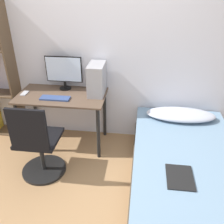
# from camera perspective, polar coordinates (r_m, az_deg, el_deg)

# --- Properties ---
(ground_plane) EXTENTS (14.00, 14.00, 0.00)m
(ground_plane) POSITION_cam_1_polar(r_m,az_deg,el_deg) (2.72, -6.79, -20.94)
(ground_plane) COLOR #9E754C
(wall_back) EXTENTS (8.00, 0.05, 2.50)m
(wall_back) POSITION_cam_1_polar(r_m,az_deg,el_deg) (3.23, -2.23, 14.31)
(wall_back) COLOR silver
(wall_back) RESTS_ON ground_plane
(desk) EXTENTS (1.12, 0.61, 0.73)m
(desk) POSITION_cam_1_polar(r_m,az_deg,el_deg) (3.27, -11.30, 2.13)
(desk) COLOR brown
(desk) RESTS_ON ground_plane
(office_chair) EXTENTS (0.51, 0.51, 0.95)m
(office_chair) POSITION_cam_1_polar(r_m,az_deg,el_deg) (2.92, -16.47, -7.94)
(office_chair) COLOR black
(office_chair) RESTS_ON ground_plane
(bed) EXTENTS (1.12, 2.03, 0.47)m
(bed) POSITION_cam_1_polar(r_m,az_deg,el_deg) (2.80, 16.35, -13.50)
(bed) COLOR #4C3D2D
(bed) RESTS_ON ground_plane
(pillow) EXTENTS (0.85, 0.36, 0.11)m
(pillow) POSITION_cam_1_polar(r_m,az_deg,el_deg) (3.24, 15.42, -0.57)
(pillow) COLOR #B2B7C6
(pillow) RESTS_ON bed
(magazine) EXTENTS (0.24, 0.32, 0.01)m
(magazine) POSITION_cam_1_polar(r_m,az_deg,el_deg) (2.39, 15.25, -14.16)
(magazine) COLOR black
(magazine) RESTS_ON bed
(monitor) EXTENTS (0.48, 0.16, 0.44)m
(monitor) POSITION_cam_1_polar(r_m,az_deg,el_deg) (3.31, -10.95, 9.21)
(monitor) COLOR black
(monitor) RESTS_ON desk
(keyboard) EXTENTS (0.36, 0.13, 0.02)m
(keyboard) POSITION_cam_1_polar(r_m,az_deg,el_deg) (3.13, -12.89, 3.10)
(keyboard) COLOR #33477A
(keyboard) RESTS_ON desk
(pc_tower) EXTENTS (0.19, 0.36, 0.39)m
(pc_tower) POSITION_cam_1_polar(r_m,az_deg,el_deg) (3.13, -3.48, 7.51)
(pc_tower) COLOR #99999E
(pc_tower) RESTS_ON desk
(phone) EXTENTS (0.07, 0.14, 0.01)m
(phone) POSITION_cam_1_polar(r_m,az_deg,el_deg) (3.38, -19.34, 4.08)
(phone) COLOR #B7B7BC
(phone) RESTS_ON desk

